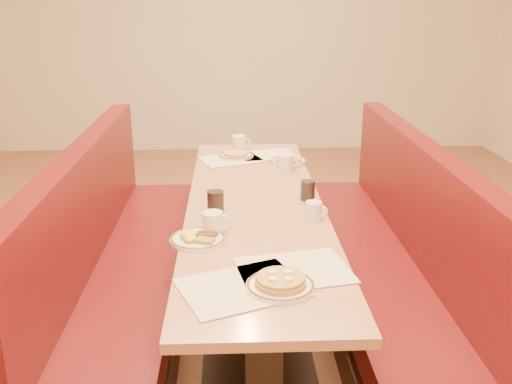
{
  "coord_description": "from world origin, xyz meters",
  "views": [
    {
      "loc": [
        -0.12,
        -2.78,
        1.77
      ],
      "look_at": [
        0.0,
        -0.1,
        0.85
      ],
      "focal_mm": 40.0,
      "sensor_mm": 36.0,
      "label": 1
    }
  ],
  "objects_px": {
    "eggs_plate": "(197,238)",
    "soda_tumbler_mid": "(308,190)",
    "booth_right": "(389,268)",
    "soda_tumbler_near": "(216,202)",
    "coffee_mug_b": "(214,223)",
    "coffee_mug_d": "(239,143)",
    "coffee_mug_c": "(286,162)",
    "diner_table": "(255,269)",
    "booth_left": "(119,274)",
    "coffee_mug_a": "(314,210)",
    "pancake_plate": "(280,283)"
  },
  "relations": [
    {
      "from": "eggs_plate",
      "to": "soda_tumbler_mid",
      "type": "distance_m",
      "value": 0.76
    },
    {
      "from": "booth_right",
      "to": "soda_tumbler_near",
      "type": "bearing_deg",
      "value": -172.54
    },
    {
      "from": "coffee_mug_b",
      "to": "coffee_mug_d",
      "type": "height_order",
      "value": "coffee_mug_b"
    },
    {
      "from": "soda_tumbler_near",
      "to": "coffee_mug_c",
      "type": "bearing_deg",
      "value": 59.53
    },
    {
      "from": "coffee_mug_b",
      "to": "diner_table",
      "type": "bearing_deg",
      "value": 56.45
    },
    {
      "from": "eggs_plate",
      "to": "coffee_mug_b",
      "type": "xyz_separation_m",
      "value": [
        0.07,
        0.08,
        0.04
      ]
    },
    {
      "from": "coffee_mug_b",
      "to": "booth_left",
      "type": "bearing_deg",
      "value": 138.26
    },
    {
      "from": "booth_left",
      "to": "soda_tumbler_near",
      "type": "distance_m",
      "value": 0.7
    },
    {
      "from": "soda_tumbler_near",
      "to": "diner_table",
      "type": "bearing_deg",
      "value": 31.3
    },
    {
      "from": "diner_table",
      "to": "coffee_mug_a",
      "type": "height_order",
      "value": "coffee_mug_a"
    },
    {
      "from": "diner_table",
      "to": "pancake_plate",
      "type": "relative_size",
      "value": 9.78
    },
    {
      "from": "eggs_plate",
      "to": "coffee_mug_b",
      "type": "distance_m",
      "value": 0.12
    },
    {
      "from": "coffee_mug_a",
      "to": "soda_tumbler_mid",
      "type": "bearing_deg",
      "value": 111.15
    },
    {
      "from": "diner_table",
      "to": "pancake_plate",
      "type": "bearing_deg",
      "value": -86.53
    },
    {
      "from": "soda_tumbler_mid",
      "to": "coffee_mug_c",
      "type": "bearing_deg",
      "value": 96.93
    },
    {
      "from": "diner_table",
      "to": "soda_tumbler_near",
      "type": "height_order",
      "value": "soda_tumbler_near"
    },
    {
      "from": "diner_table",
      "to": "booth_left",
      "type": "distance_m",
      "value": 0.73
    },
    {
      "from": "coffee_mug_b",
      "to": "coffee_mug_d",
      "type": "bearing_deg",
      "value": 79.02
    },
    {
      "from": "diner_table",
      "to": "eggs_plate",
      "type": "bearing_deg",
      "value": -120.42
    },
    {
      "from": "coffee_mug_b",
      "to": "coffee_mug_c",
      "type": "xyz_separation_m",
      "value": [
        0.42,
        0.97,
        -0.0
      ]
    },
    {
      "from": "coffee_mug_d",
      "to": "booth_right",
      "type": "bearing_deg",
      "value": -58.7
    },
    {
      "from": "pancake_plate",
      "to": "coffee_mug_a",
      "type": "height_order",
      "value": "coffee_mug_a"
    },
    {
      "from": "soda_tumbler_mid",
      "to": "soda_tumbler_near",
      "type": "bearing_deg",
      "value": -160.15
    },
    {
      "from": "pancake_plate",
      "to": "coffee_mug_a",
      "type": "relative_size",
      "value": 2.37
    },
    {
      "from": "coffee_mug_c",
      "to": "coffee_mug_d",
      "type": "relative_size",
      "value": 1.0
    },
    {
      "from": "diner_table",
      "to": "coffee_mug_d",
      "type": "xyz_separation_m",
      "value": [
        -0.06,
        1.1,
        0.43
      ]
    },
    {
      "from": "diner_table",
      "to": "eggs_plate",
      "type": "height_order",
      "value": "eggs_plate"
    },
    {
      "from": "booth_left",
      "to": "eggs_plate",
      "type": "height_order",
      "value": "booth_left"
    },
    {
      "from": "diner_table",
      "to": "eggs_plate",
      "type": "xyz_separation_m",
      "value": [
        -0.28,
        -0.47,
        0.39
      ]
    },
    {
      "from": "coffee_mug_b",
      "to": "coffee_mug_c",
      "type": "height_order",
      "value": "coffee_mug_b"
    },
    {
      "from": "diner_table",
      "to": "coffee_mug_b",
      "type": "xyz_separation_m",
      "value": [
        -0.2,
        -0.39,
        0.43
      ]
    },
    {
      "from": "coffee_mug_d",
      "to": "soda_tumbler_mid",
      "type": "distance_m",
      "value": 1.1
    },
    {
      "from": "booth_right",
      "to": "coffee_mug_b",
      "type": "distance_m",
      "value": 1.1
    },
    {
      "from": "coffee_mug_b",
      "to": "pancake_plate",
      "type": "bearing_deg",
      "value": -69.28
    },
    {
      "from": "diner_table",
      "to": "coffee_mug_a",
      "type": "xyz_separation_m",
      "value": [
        0.28,
        -0.22,
        0.42
      ]
    },
    {
      "from": "pancake_plate",
      "to": "diner_table",
      "type": "bearing_deg",
      "value": 93.47
    },
    {
      "from": "eggs_plate",
      "to": "coffee_mug_d",
      "type": "relative_size",
      "value": 1.85
    },
    {
      "from": "diner_table",
      "to": "booth_left",
      "type": "relative_size",
      "value": 1.0
    },
    {
      "from": "booth_left",
      "to": "coffee_mug_d",
      "type": "height_order",
      "value": "booth_left"
    },
    {
      "from": "coffee_mug_a",
      "to": "coffee_mug_b",
      "type": "xyz_separation_m",
      "value": [
        -0.48,
        -0.17,
        0.01
      ]
    },
    {
      "from": "coffee_mug_b",
      "to": "coffee_mug_c",
      "type": "relative_size",
      "value": 1.03
    },
    {
      "from": "booth_left",
      "to": "eggs_plate",
      "type": "distance_m",
      "value": 0.77
    },
    {
      "from": "booth_left",
      "to": "soda_tumbler_near",
      "type": "height_order",
      "value": "booth_left"
    },
    {
      "from": "eggs_plate",
      "to": "soda_tumbler_near",
      "type": "distance_m",
      "value": 0.36
    },
    {
      "from": "booth_left",
      "to": "coffee_mug_d",
      "type": "distance_m",
      "value": 1.36
    },
    {
      "from": "coffee_mug_b",
      "to": "booth_right",
      "type": "bearing_deg",
      "value": 16.73
    },
    {
      "from": "coffee_mug_a",
      "to": "coffee_mug_b",
      "type": "height_order",
      "value": "coffee_mug_b"
    },
    {
      "from": "soda_tumbler_near",
      "to": "soda_tumbler_mid",
      "type": "relative_size",
      "value": 1.1
    },
    {
      "from": "coffee_mug_a",
      "to": "soda_tumbler_near",
      "type": "bearing_deg",
      "value": -169.56
    },
    {
      "from": "booth_right",
      "to": "coffee_mug_c",
      "type": "bearing_deg",
      "value": 131.47
    }
  ]
}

